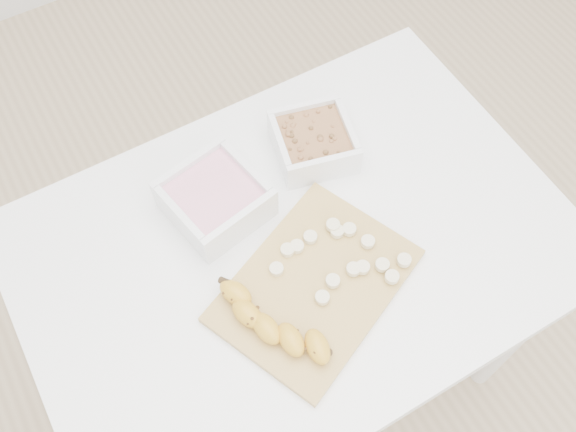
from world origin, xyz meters
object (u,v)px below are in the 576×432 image
table (296,267)px  cutting_board (315,285)px  bowl_granola (314,141)px  bowl_yogurt (215,199)px  banana (276,324)px

table → cutting_board: size_ratio=2.91×
bowl_granola → cutting_board: bearing=-120.5°
table → cutting_board: 0.14m
bowl_yogurt → bowl_granola: bearing=5.8°
bowl_yogurt → bowl_granola: bowl_yogurt is taller
bowl_yogurt → table: bearing=-56.5°
banana → bowl_granola: bearing=35.3°
bowl_yogurt → bowl_granola: 0.23m
bowl_granola → banana: 0.38m
table → banana: (-0.11, -0.13, 0.13)m
bowl_granola → cutting_board: size_ratio=0.52×
bowl_granola → bowl_yogurt: bearing=-174.2°
banana → cutting_board: bearing=6.3°
table → bowl_granola: bearing=50.5°
bowl_yogurt → banana: size_ratio=0.88×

